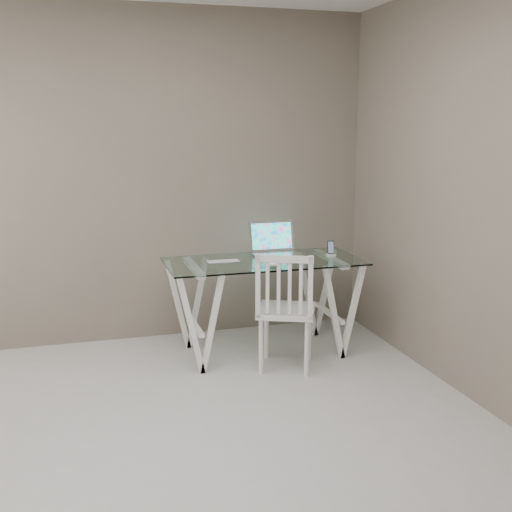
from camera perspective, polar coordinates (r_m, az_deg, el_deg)
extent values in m
plane|color=#AEABA7|center=(3.53, -6.88, -18.75)|extent=(4.50, 4.50, 0.00)
cube|color=#706458|center=(5.29, -11.32, 6.83)|extent=(4.00, 0.02, 2.70)
cube|color=#706458|center=(0.99, 14.08, -14.88)|extent=(4.00, 0.02, 2.70)
cube|color=silver|center=(4.93, 0.69, -0.47)|extent=(1.50, 0.70, 0.01)
cube|color=white|center=(4.90, -5.51, -5.17)|extent=(0.24, 0.62, 0.72)
cube|color=white|center=(5.20, 6.50, -4.17)|extent=(0.24, 0.62, 0.72)
cube|color=silver|center=(4.72, 2.71, -4.87)|extent=(0.54, 0.54, 0.04)
cylinder|color=silver|center=(4.65, 0.46, -8.06)|extent=(0.03, 0.03, 0.42)
cylinder|color=silver|center=(4.62, 4.55, -8.22)|extent=(0.03, 0.03, 0.42)
cylinder|color=silver|center=(4.96, 0.94, -6.78)|extent=(0.03, 0.03, 0.42)
cylinder|color=silver|center=(4.93, 4.77, -6.92)|extent=(0.03, 0.03, 0.42)
cube|color=silver|center=(4.47, 2.52, -2.77)|extent=(0.38, 0.19, 0.45)
cube|color=silver|center=(5.09, 1.92, 0.07)|extent=(0.37, 0.26, 0.02)
cube|color=#19D899|center=(5.21, 1.39, 1.79)|extent=(0.37, 0.07, 0.24)
cube|color=silver|center=(4.88, -2.93, -0.49)|extent=(0.26, 0.11, 0.01)
ellipsoid|color=white|center=(4.72, 1.67, -0.73)|extent=(0.11, 0.07, 0.04)
cube|color=white|center=(5.14, 6.68, 0.11)|extent=(0.06, 0.06, 0.01)
cube|color=black|center=(5.13, 6.65, 0.77)|extent=(0.05, 0.03, 0.10)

